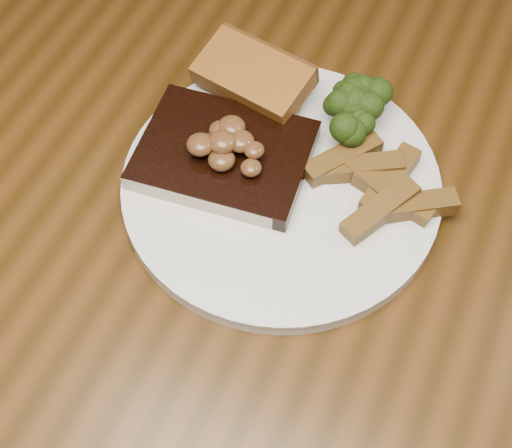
# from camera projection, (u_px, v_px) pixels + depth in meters

# --- Properties ---
(dining_table) EXTENTS (1.60, 0.90, 0.75)m
(dining_table) POSITION_uv_depth(u_px,v_px,m) (270.00, 284.00, 0.72)
(dining_table) COLOR #43260D
(dining_table) RESTS_ON ground
(plate) EXTENTS (0.36, 0.36, 0.01)m
(plate) POSITION_uv_depth(u_px,v_px,m) (281.00, 186.00, 0.67)
(plate) COLOR silver
(plate) RESTS_ON dining_table
(steak) EXTENTS (0.17, 0.14, 0.02)m
(steak) POSITION_uv_depth(u_px,v_px,m) (224.00, 156.00, 0.66)
(steak) COLOR black
(steak) RESTS_ON plate
(steak_bone) EXTENTS (0.14, 0.03, 0.02)m
(steak_bone) POSITION_uv_depth(u_px,v_px,m) (199.00, 201.00, 0.64)
(steak_bone) COLOR beige
(steak_bone) RESTS_ON plate
(mushroom_pile) EXTENTS (0.07, 0.07, 0.03)m
(mushroom_pile) POSITION_uv_depth(u_px,v_px,m) (230.00, 141.00, 0.64)
(mushroom_pile) COLOR brown
(mushroom_pile) RESTS_ON steak
(garlic_bread) EXTENTS (0.12, 0.08, 0.02)m
(garlic_bread) POSITION_uv_depth(u_px,v_px,m) (253.00, 90.00, 0.71)
(garlic_bread) COLOR #94501A
(garlic_bread) RESTS_ON plate
(potato_wedges) EXTENTS (0.10, 0.10, 0.02)m
(potato_wedges) POSITION_uv_depth(u_px,v_px,m) (372.00, 191.00, 0.64)
(potato_wedges) COLOR brown
(potato_wedges) RESTS_ON plate
(broccoli_cluster) EXTENTS (0.08, 0.08, 0.04)m
(broccoli_cluster) POSITION_uv_depth(u_px,v_px,m) (354.00, 114.00, 0.68)
(broccoli_cluster) COLOR #23390C
(broccoli_cluster) RESTS_ON plate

